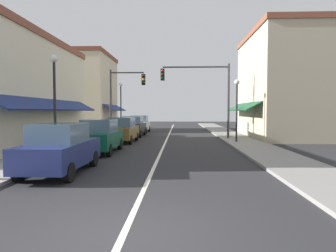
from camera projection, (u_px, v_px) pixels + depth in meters
ground_plane at (167, 139)px, 23.21m from camera, size 80.00×80.00×0.00m
sidewalk_left at (97, 138)px, 23.42m from camera, size 2.60×56.00×0.12m
sidewalk_right at (238, 139)px, 22.99m from camera, size 2.60×56.00×0.12m
lane_center_stripe at (167, 139)px, 23.21m from camera, size 0.14×52.00×0.01m
storefront_left_block at (10, 91)px, 17.40m from camera, size 5.63×14.20×6.80m
storefront_right_block at (281, 85)px, 24.62m from camera, size 6.55×10.20×8.68m
storefront_far_left at (85, 93)px, 33.35m from camera, size 6.88×8.20×8.55m
parked_car_nearest_left at (60, 149)px, 10.51m from camera, size 1.79×4.10×1.77m
parked_car_second_left at (100, 136)px, 15.72m from camera, size 1.81×4.12×1.77m
parked_car_third_left at (122, 130)px, 21.00m from camera, size 1.84×4.13×1.77m
parked_car_far_left at (133, 126)px, 26.08m from camera, size 1.85×4.13×1.77m
parked_car_distant_left at (140, 124)px, 30.61m from camera, size 1.81×4.11×1.77m
traffic_signal_mast_arm at (205, 88)px, 23.10m from camera, size 5.37×0.50×5.89m
traffic_signal_left_corner at (122, 93)px, 24.85m from camera, size 3.04×0.50×5.67m
street_lamp_left_near at (54, 89)px, 13.88m from camera, size 0.36×0.36×4.83m
street_lamp_right_mid at (237, 100)px, 20.16m from camera, size 0.36×0.36×4.34m
street_lamp_left_far at (121, 99)px, 29.74m from camera, size 0.36×0.36×5.04m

